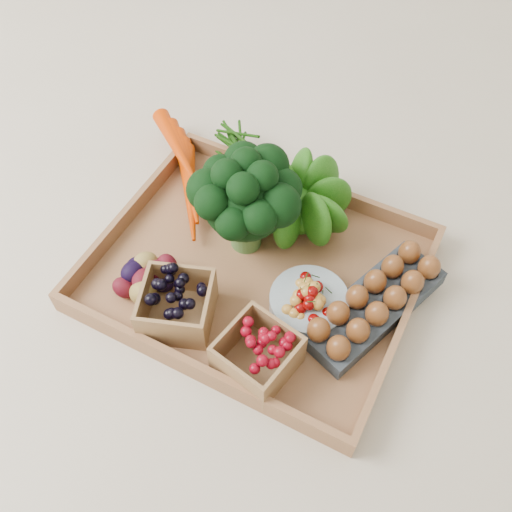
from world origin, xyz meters
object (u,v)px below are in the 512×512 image
at_px(tray, 256,273).
at_px(broccoli, 246,217).
at_px(cherry_bowl, 309,303).
at_px(egg_carton, 373,306).

xyz_separation_m(tray, broccoli, (-0.05, 0.05, 0.08)).
distance_m(tray, cherry_bowl, 0.12).
xyz_separation_m(cherry_bowl, egg_carton, (0.10, 0.05, -0.00)).
xyz_separation_m(broccoli, egg_carton, (0.26, -0.03, -0.06)).
bearing_deg(cherry_bowl, tray, 165.99).
distance_m(tray, egg_carton, 0.22).
bearing_deg(broccoli, tray, -46.79).
bearing_deg(egg_carton, tray, -155.10).
bearing_deg(cherry_bowl, egg_carton, 24.81).
distance_m(tray, broccoli, 0.11).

